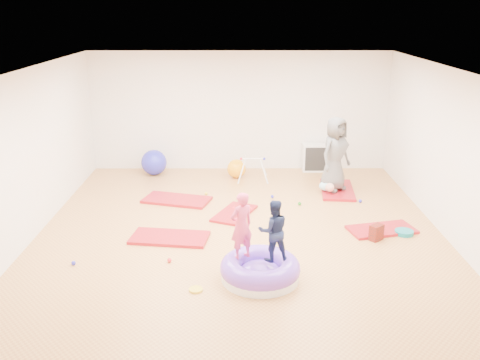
{
  "coord_description": "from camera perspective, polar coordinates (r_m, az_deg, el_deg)",
  "views": [
    {
      "loc": [
        -0.03,
        -8.47,
        3.74
      ],
      "look_at": [
        0.0,
        0.3,
        0.9
      ],
      "focal_mm": 40.0,
      "sensor_mm": 36.0,
      "label": 1
    }
  ],
  "objects": [
    {
      "name": "yellow_toy",
      "position": [
        7.58,
        -4.73,
        -11.58
      ],
      "size": [
        0.19,
        0.19,
        0.03
      ],
      "primitive_type": "cylinder",
      "color": "yellow",
      "rests_on": "ground"
    },
    {
      "name": "backpack",
      "position": [
        9.3,
        14.34,
        -5.45
      ],
      "size": [
        0.27,
        0.26,
        0.27
      ],
      "primitive_type": "cube",
      "rotation": [
        0.0,
        0.0,
        0.7
      ],
      "color": "#981405",
      "rests_on": "ground"
    },
    {
      "name": "gym_mat_right",
      "position": [
        9.73,
        14.87,
        -5.14
      ],
      "size": [
        1.26,
        0.84,
        0.05
      ],
      "primitive_type": "cube",
      "rotation": [
        0.0,
        0.0,
        0.24
      ],
      "color": "red",
      "rests_on": "ground"
    },
    {
      "name": "exercise_ball_blue",
      "position": [
        12.6,
        -9.17,
        1.86
      ],
      "size": [
        0.59,
        0.59,
        0.59
      ],
      "primitive_type": "sphere",
      "color": "#2A2BC9",
      "rests_on": "ground"
    },
    {
      "name": "infant",
      "position": [
        11.32,
        9.44,
        -0.66
      ],
      "size": [
        0.4,
        0.4,
        0.23
      ],
      "color": "#ACEAFF",
      "rests_on": "gym_mat_rear_right"
    },
    {
      "name": "gym_mat_front_left",
      "position": [
        9.16,
        -7.52,
        -6.12
      ],
      "size": [
        1.37,
        0.81,
        0.05
      ],
      "primitive_type": "cube",
      "rotation": [
        0.0,
        0.0,
        -0.14
      ],
      "color": "red",
      "rests_on": "ground"
    },
    {
      "name": "room",
      "position": [
        8.78,
        0.01,
        2.5
      ],
      "size": [
        7.01,
        8.01,
        2.81
      ],
      "color": "tan",
      "rests_on": "ground"
    },
    {
      "name": "inflatable_cushion",
      "position": [
        7.79,
        2.16,
        -9.58
      ],
      "size": [
        1.16,
        1.16,
        0.37
      ],
      "rotation": [
        0.0,
        0.0,
        -0.28
      ],
      "color": "white",
      "rests_on": "ground"
    },
    {
      "name": "balance_disc",
      "position": [
        9.69,
        17.1,
        -5.37
      ],
      "size": [
        0.32,
        0.32,
        0.07
      ],
      "primitive_type": "cylinder",
      "color": "#0E7684",
      "rests_on": "ground"
    },
    {
      "name": "infant_play_gym",
      "position": [
        11.98,
        1.36,
        1.54
      ],
      "size": [
        0.69,
        0.66,
        0.53
      ],
      "rotation": [
        0.0,
        0.0,
        0.17
      ],
      "color": "white",
      "rests_on": "ground"
    },
    {
      "name": "cube_shelf",
      "position": [
        12.86,
        8.13,
        2.39
      ],
      "size": [
        0.66,
        0.32,
        0.66
      ],
      "color": "white",
      "rests_on": "ground"
    },
    {
      "name": "gym_mat_rear_right",
      "position": [
        11.58,
        10.32,
        -1.04
      ],
      "size": [
        0.79,
        1.39,
        0.06
      ],
      "primitive_type": "cube",
      "rotation": [
        0.0,
        0.0,
        1.47
      ],
      "color": "red",
      "rests_on": "ground"
    },
    {
      "name": "exercise_ball_orange",
      "position": [
        12.25,
        -0.37,
        1.22
      ],
      "size": [
        0.43,
        0.43,
        0.43
      ],
      "primitive_type": "sphere",
      "color": "#FFA60F",
      "rests_on": "ground"
    },
    {
      "name": "child_navy",
      "position": [
        7.56,
        3.59,
        -5.06
      ],
      "size": [
        0.49,
        0.41,
        0.91
      ],
      "primitive_type": "imported",
      "rotation": [
        0.0,
        0.0,
        3.3
      ],
      "color": "#1A244C",
      "rests_on": "inflatable_cushion"
    },
    {
      "name": "gym_mat_mid_left",
      "position": [
        10.89,
        -6.76,
        -2.12
      ],
      "size": [
        1.45,
        1.0,
        0.05
      ],
      "primitive_type": "cube",
      "rotation": [
        0.0,
        0.0,
        -0.28
      ],
      "color": "red",
      "rests_on": "ground"
    },
    {
      "name": "ball_pit_balls",
      "position": [
        9.81,
        -0.1,
        -4.25
      ],
      "size": [
        5.03,
        3.76,
        0.07
      ],
      "color": "#2A2BC9",
      "rests_on": "ground"
    },
    {
      "name": "gym_mat_center_back",
      "position": [
        10.14,
        -0.61,
        -3.57
      ],
      "size": [
        0.92,
        1.19,
        0.04
      ],
      "primitive_type": "cube",
      "rotation": [
        0.0,
        0.0,
        1.16
      ],
      "color": "red",
      "rests_on": "ground"
    },
    {
      "name": "adult_caregiver",
      "position": [
        11.28,
        10.11,
        2.77
      ],
      "size": [
        0.9,
        0.88,
        1.57
      ],
      "primitive_type": "imported",
      "rotation": [
        0.0,
        0.0,
        0.72
      ],
      "color": "#5C5C5C",
      "rests_on": "gym_mat_rear_right"
    },
    {
      "name": "child_pink",
      "position": [
        7.59,
        0.15,
        -4.55
      ],
      "size": [
        0.44,
        0.4,
        1.0
      ],
      "primitive_type": "imported",
      "rotation": [
        0.0,
        0.0,
        3.73
      ],
      "color": "#F84776",
      "rests_on": "inflatable_cushion"
    }
  ]
}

